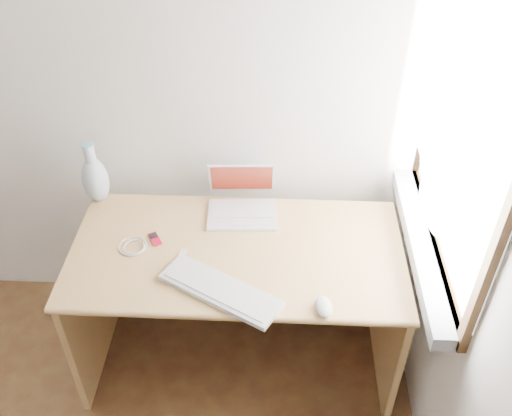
{
  "coord_description": "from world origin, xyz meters",
  "views": [
    {
      "loc": [
        1.12,
        -0.34,
        2.31
      ],
      "look_at": [
        1.04,
        1.35,
        0.91
      ],
      "focal_mm": 40.0,
      "sensor_mm": 36.0,
      "label": 1
    }
  ],
  "objects_px": {
    "desk": "(239,271)",
    "laptop": "(242,202)",
    "vase": "(95,178)",
    "external_keyboard": "(220,290)"
  },
  "relations": [
    {
      "from": "laptop",
      "to": "vase",
      "type": "relative_size",
      "value": 1.02
    },
    {
      "from": "laptop",
      "to": "vase",
      "type": "height_order",
      "value": "vase"
    },
    {
      "from": "external_keyboard",
      "to": "vase",
      "type": "distance_m",
      "value": 0.8
    },
    {
      "from": "desk",
      "to": "laptop",
      "type": "relative_size",
      "value": 4.48
    },
    {
      "from": "vase",
      "to": "external_keyboard",
      "type": "bearing_deg",
      "value": -41.4
    },
    {
      "from": "desk",
      "to": "laptop",
      "type": "bearing_deg",
      "value": 88.0
    },
    {
      "from": "laptop",
      "to": "desk",
      "type": "bearing_deg",
      "value": -95.03
    },
    {
      "from": "desk",
      "to": "laptop",
      "type": "distance_m",
      "value": 0.3
    },
    {
      "from": "desk",
      "to": "vase",
      "type": "distance_m",
      "value": 0.74
    },
    {
      "from": "laptop",
      "to": "external_keyboard",
      "type": "height_order",
      "value": "laptop"
    }
  ]
}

